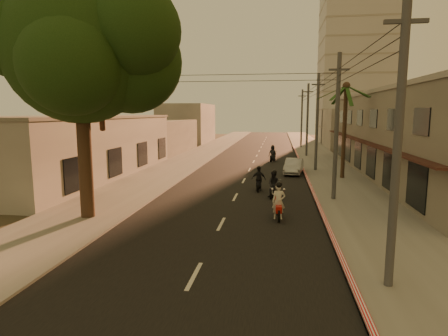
{
  "coord_description": "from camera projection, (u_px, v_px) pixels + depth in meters",
  "views": [
    {
      "loc": [
        2.72,
        -15.64,
        5.45
      ],
      "look_at": [
        -0.46,
        6.12,
        2.19
      ],
      "focal_mm": 30.0,
      "sensor_mm": 36.0,
      "label": 1
    }
  ],
  "objects": [
    {
      "name": "filler_right",
      "position": [
        352.0,
        129.0,
        58.1
      ],
      "size": [
        8.0,
        14.0,
        6.0
      ],
      "primitive_type": "cube",
      "color": "#A8A298",
      "rests_on": "ground"
    },
    {
      "name": "shophouse_row",
      "position": [
        413.0,
        134.0,
        31.58
      ],
      "size": [
        8.8,
        34.2,
        7.3
      ],
      "color": "gray",
      "rests_on": "ground"
    },
    {
      "name": "ground",
      "position": [
        214.0,
        237.0,
        16.5
      ],
      "size": [
        160.0,
        160.0,
        0.0
      ],
      "primitive_type": "plane",
      "color": "#383023",
      "rests_on": "ground"
    },
    {
      "name": "scooter_red",
      "position": [
        279.0,
        203.0,
        19.27
      ],
      "size": [
        0.77,
        2.0,
        1.97
      ],
      "rotation": [
        0.0,
        0.0,
        0.05
      ],
      "color": "black",
      "rests_on": "ground"
    },
    {
      "name": "sidewalk_right",
      "position": [
        329.0,
        171.0,
        34.99
      ],
      "size": [
        5.0,
        140.0,
        0.12
      ],
      "primitive_type": "cube",
      "color": "slate",
      "rests_on": "ground"
    },
    {
      "name": "filler_left_far",
      "position": [
        187.0,
        123.0,
        68.88
      ],
      "size": [
        8.0,
        14.0,
        7.0
      ],
      "primitive_type": "cube",
      "color": "#A8A298",
      "rests_on": "ground"
    },
    {
      "name": "distant_tower",
      "position": [
        355.0,
        65.0,
        66.97
      ],
      "size": [
        12.1,
        12.1,
        28.0
      ],
      "color": "#B7B5B2",
      "rests_on": "ground"
    },
    {
      "name": "curb_stripe",
      "position": [
        307.0,
        179.0,
        30.43
      ],
      "size": [
        0.2,
        60.0,
        0.2
      ],
      "primitive_type": "cube",
      "color": "red",
      "rests_on": "ground"
    },
    {
      "name": "scooter_mid_b",
      "position": [
        259.0,
        180.0,
        26.24
      ],
      "size": [
        0.99,
        1.81,
        1.78
      ],
      "rotation": [
        0.0,
        0.0,
        -0.01
      ],
      "color": "black",
      "rests_on": "ground"
    },
    {
      "name": "scooter_far_a",
      "position": [
        273.0,
        154.0,
        42.04
      ],
      "size": [
        1.15,
        1.87,
        1.88
      ],
      "rotation": [
        0.0,
        0.0,
        -0.26
      ],
      "color": "black",
      "rests_on": "ground"
    },
    {
      "name": "road",
      "position": [
        250.0,
        170.0,
        36.07
      ],
      "size": [
        10.0,
        140.0,
        0.02
      ],
      "primitive_type": "cube",
      "color": "black",
      "rests_on": "ground"
    },
    {
      "name": "broadleaf_tree",
      "position": [
        88.0,
        50.0,
        18.3
      ],
      "size": [
        9.6,
        8.7,
        12.1
      ],
      "color": "black",
      "rests_on": "ground"
    },
    {
      "name": "palm_tree",
      "position": [
        346.0,
        91.0,
        29.97
      ],
      "size": [
        5.0,
        5.0,
        8.2
      ],
      "color": "black",
      "rests_on": "ground"
    },
    {
      "name": "filler_left_near",
      "position": [
        156.0,
        137.0,
        51.46
      ],
      "size": [
        8.0,
        14.0,
        4.4
      ],
      "primitive_type": "cube",
      "color": "#A8A298",
      "rests_on": "ground"
    },
    {
      "name": "scooter_mid_a",
      "position": [
        274.0,
        185.0,
        24.12
      ],
      "size": [
        1.17,
        1.82,
        1.83
      ],
      "rotation": [
        0.0,
        0.0,
        -0.27
      ],
      "color": "black",
      "rests_on": "ground"
    },
    {
      "name": "left_building",
      "position": [
        80.0,
        147.0,
        31.82
      ],
      "size": [
        8.2,
        24.2,
        5.2
      ],
      "color": "#A8A298",
      "rests_on": "ground"
    },
    {
      "name": "utility_poles",
      "position": [
        318.0,
        101.0,
        34.23
      ],
      "size": [
        1.2,
        48.26,
        9.0
      ],
      "color": "#38383A",
      "rests_on": "ground"
    },
    {
      "name": "sidewalk_left",
      "position": [
        174.0,
        168.0,
        37.14
      ],
      "size": [
        5.0,
        140.0,
        0.12
      ],
      "primitive_type": "cube",
      "color": "slate",
      "rests_on": "ground"
    },
    {
      "name": "parked_car",
      "position": [
        294.0,
        166.0,
        33.56
      ],
      "size": [
        2.53,
        4.54,
        1.37
      ],
      "primitive_type": "imported",
      "rotation": [
        0.0,
        0.0,
        -0.13
      ],
      "color": "#A3A5AB",
      "rests_on": "ground"
    }
  ]
}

